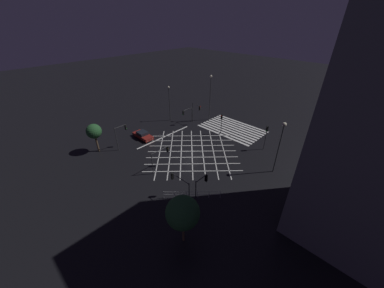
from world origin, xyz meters
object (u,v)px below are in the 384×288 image
object	(u,v)px
traffic_light_se_cross	(187,113)
street_tree_far	(183,213)
traffic_light_sw_cross	(266,133)
traffic_light_se_main	(197,109)
traffic_light_median_north	(161,154)
street_lamp_west	(282,136)
waiting_car	(143,135)
traffic_light_median_south	(221,120)
traffic_light_nw_main	(179,183)
traffic_light_ne_cross	(121,132)
traffic_light_nw_cross	(202,186)
street_lamp_east	(169,99)
street_tree_near	(94,131)
street_lamp_far	(210,91)

from	to	relation	value
traffic_light_se_cross	street_tree_far	xyz separation A→B (m)	(-19.52, 19.89, 1.63)
traffic_light_sw_cross	traffic_light_se_main	size ratio (longest dim) A/B	1.05
traffic_light_median_north	street_lamp_west	size ratio (longest dim) A/B	0.44
waiting_car	street_tree_far	bearing A→B (deg)	-24.73
waiting_car	traffic_light_median_south	bearing A→B (deg)	49.91
traffic_light_se_main	traffic_light_nw_main	bearing A→B (deg)	-52.40
traffic_light_se_cross	street_tree_far	world-z (taller)	street_tree_far
street_tree_far	traffic_light_ne_cross	bearing A→B (deg)	-14.62
traffic_light_nw_cross	waiting_car	distance (m)	19.99
traffic_light_ne_cross	traffic_light_median_south	bearing A→B (deg)	-29.71
traffic_light_ne_cross	street_lamp_east	xyz separation A→B (m)	(2.91, -13.17, 1.63)
street_tree_near	waiting_car	bearing A→B (deg)	-101.62
traffic_light_ne_cross	waiting_car	world-z (taller)	traffic_light_ne_cross
street_lamp_far	traffic_light_nw_main	bearing A→B (deg)	121.45
traffic_light_ne_cross	waiting_car	distance (m)	5.07
waiting_car	street_lamp_west	bearing A→B (deg)	18.40
traffic_light_se_cross	street_tree_near	distance (m)	18.44
traffic_light_nw_main	waiting_car	distance (m)	17.75
traffic_light_median_north	traffic_light_nw_cross	size ratio (longest dim) A/B	0.79
traffic_light_median_south	traffic_light_se_cross	distance (m)	8.25
traffic_light_median_south	traffic_light_se_cross	xyz separation A→B (m)	(8.15, 1.13, -0.48)
traffic_light_se_main	traffic_light_nw_main	world-z (taller)	traffic_light_se_main
traffic_light_median_north	traffic_light_sw_cross	world-z (taller)	traffic_light_sw_cross
traffic_light_sw_cross	street_tree_near	size ratio (longest dim) A/B	0.89
traffic_light_nw_main	street_lamp_far	distance (m)	24.94
waiting_car	street_lamp_far	bearing A→B (deg)	76.24
street_lamp_west	street_lamp_east	bearing A→B (deg)	-3.24
traffic_light_median_north	street_lamp_west	xyz separation A→B (m)	(-12.30, -10.93, 3.41)
traffic_light_median_south	street_tree_far	size ratio (longest dim) A/B	0.71
traffic_light_ne_cross	traffic_light_median_north	bearing A→B (deg)	-84.90
traffic_light_ne_cross	traffic_light_nw_cross	world-z (taller)	traffic_light_nw_cross
traffic_light_ne_cross	traffic_light_nw_main	distance (m)	16.03
traffic_light_ne_cross	street_tree_far	xyz separation A→B (m)	(-20.34, 5.31, 0.92)
traffic_light_sw_cross	street_lamp_east	world-z (taller)	street_lamp_east
traffic_light_median_south	street_lamp_east	size ratio (longest dim) A/B	0.54
traffic_light_nw_cross	street_tree_far	world-z (taller)	street_tree_far
traffic_light_se_cross	waiting_car	xyz separation A→B (m)	(1.42, 10.25, -1.84)
traffic_light_ne_cross	traffic_light_sw_cross	xyz separation A→B (m)	(-17.70, -16.37, 0.03)
waiting_car	traffic_light_median_north	bearing A→B (deg)	-19.19
street_lamp_west	street_tree_near	size ratio (longest dim) A/B	1.60
street_lamp_east	street_tree_near	distance (m)	16.77
traffic_light_se_main	street_tree_near	bearing A→B (deg)	-102.73
street_lamp_east	street_tree_far	xyz separation A→B (m)	(-23.24, 18.47, -0.71)
traffic_light_nw_main	waiting_car	size ratio (longest dim) A/B	0.84
street_lamp_east	traffic_light_sw_cross	bearing A→B (deg)	-171.16
traffic_light_median_north	street_lamp_west	world-z (taller)	street_lamp_west
traffic_light_median_south	street_lamp_west	size ratio (longest dim) A/B	0.51
traffic_light_median_south	traffic_light_nw_cross	distance (m)	18.98
street_lamp_west	traffic_light_ne_cross	bearing A→B (deg)	28.44
traffic_light_se_cross	street_lamp_far	distance (m)	6.61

